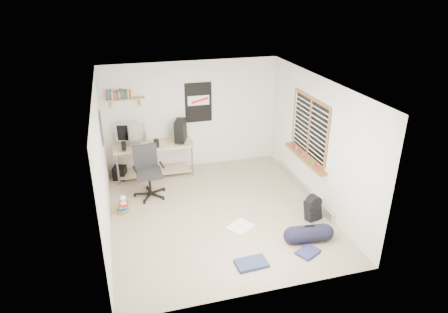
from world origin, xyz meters
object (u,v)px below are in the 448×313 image
object	(u,v)px
office_chair	(149,175)
book_stack	(123,206)
desk	(154,159)
backpack	(313,210)
duffel_bag	(309,234)

from	to	relation	value
office_chair	book_stack	world-z (taller)	office_chair
office_chair	book_stack	xyz separation A→B (m)	(-0.58, -0.51, -0.34)
desk	backpack	world-z (taller)	desk
desk	book_stack	world-z (taller)	desk
backpack	book_stack	world-z (taller)	backpack
office_chair	backpack	xyz separation A→B (m)	(2.82, -1.69, -0.29)
desk	office_chair	xyz separation A→B (m)	(-0.21, -1.00, 0.13)
backpack	book_stack	xyz separation A→B (m)	(-3.40, 1.18, -0.05)
desk	backpack	xyz separation A→B (m)	(2.61, -2.70, -0.16)
backpack	duffel_bag	world-z (taller)	duffel_bag
desk	office_chair	bearing A→B (deg)	-110.06
backpack	book_stack	distance (m)	3.60
desk	backpack	distance (m)	3.76
desk	duffel_bag	world-z (taller)	desk
duffel_bag	backpack	bearing A→B (deg)	63.80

